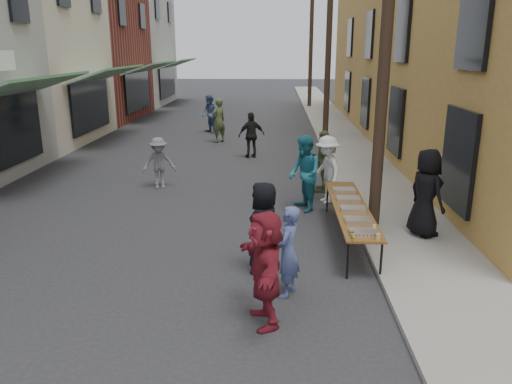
# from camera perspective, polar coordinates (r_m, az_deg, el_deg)

# --- Properties ---
(ground) EXTENTS (120.00, 120.00, 0.00)m
(ground) POSITION_cam_1_polar(r_m,az_deg,el_deg) (8.99, -11.37, -10.20)
(ground) COLOR #28282B
(ground) RESTS_ON ground
(sidewalk) EXTENTS (2.20, 60.00, 0.10)m
(sidewalk) POSITION_cam_1_polar(r_m,az_deg,el_deg) (23.33, 9.62, 6.30)
(sidewalk) COLOR gray
(sidewalk) RESTS_ON ground
(storefront_row) EXTENTS (8.00, 37.00, 9.00)m
(storefront_row) POSITION_cam_1_polar(r_m,az_deg,el_deg) (25.78, -26.50, 14.92)
(storefront_row) COLOR maroon
(storefront_row) RESTS_ON ground
(building_ochre) EXTENTS (10.00, 28.00, 10.00)m
(building_ochre) POSITION_cam_1_polar(r_m,az_deg,el_deg) (23.63, 26.08, 17.14)
(building_ochre) COLOR #A8833C
(building_ochre) RESTS_ON ground
(utility_pole_near) EXTENTS (0.26, 0.26, 9.00)m
(utility_pole_near) POSITION_cam_1_polar(r_m,az_deg,el_deg) (11.06, 14.79, 18.53)
(utility_pole_near) COLOR #2D2116
(utility_pole_near) RESTS_ON ground
(utility_pole_mid) EXTENTS (0.26, 0.26, 9.00)m
(utility_pole_mid) POSITION_cam_1_polar(r_m,az_deg,el_deg) (22.93, 8.34, 17.36)
(utility_pole_mid) COLOR #2D2116
(utility_pole_mid) RESTS_ON ground
(utility_pole_far) EXTENTS (0.26, 0.26, 9.00)m
(utility_pole_far) POSITION_cam_1_polar(r_m,az_deg,el_deg) (34.89, 6.32, 16.95)
(utility_pole_far) COLOR #2D2116
(utility_pole_far) RESTS_ON ground
(serving_table) EXTENTS (0.70, 4.00, 0.75)m
(serving_table) POSITION_cam_1_polar(r_m,az_deg,el_deg) (10.65, 10.74, -1.82)
(serving_table) COLOR brown
(serving_table) RESTS_ON ground
(catering_tray_sausage) EXTENTS (0.50, 0.33, 0.08)m
(catering_tray_sausage) POSITION_cam_1_polar(r_m,az_deg,el_deg) (9.08, 12.21, -4.55)
(catering_tray_sausage) COLOR maroon
(catering_tray_sausage) RESTS_ON serving_table
(catering_tray_foil_b) EXTENTS (0.50, 0.33, 0.08)m
(catering_tray_foil_b) POSITION_cam_1_polar(r_m,az_deg,el_deg) (9.69, 11.59, -3.20)
(catering_tray_foil_b) COLOR #B2B2B7
(catering_tray_foil_b) RESTS_ON serving_table
(catering_tray_buns) EXTENTS (0.50, 0.33, 0.08)m
(catering_tray_buns) POSITION_cam_1_polar(r_m,az_deg,el_deg) (10.34, 11.00, -1.92)
(catering_tray_buns) COLOR tan
(catering_tray_buns) RESTS_ON serving_table
(catering_tray_foil_d) EXTENTS (0.50, 0.33, 0.08)m
(catering_tray_foil_d) POSITION_cam_1_polar(r_m,az_deg,el_deg) (11.00, 10.48, -0.79)
(catering_tray_foil_d) COLOR #B2B2B7
(catering_tray_foil_d) RESTS_ON serving_table
(catering_tray_buns_end) EXTENTS (0.50, 0.33, 0.08)m
(catering_tray_buns_end) POSITION_cam_1_polar(r_m,az_deg,el_deg) (11.67, 10.02, 0.21)
(catering_tray_buns_end) COLOR tan
(catering_tray_buns_end) RESTS_ON serving_table
(condiment_jar_a) EXTENTS (0.07, 0.07, 0.08)m
(condiment_jar_a) POSITION_cam_1_polar(r_m,az_deg,el_deg) (8.77, 11.11, -5.24)
(condiment_jar_a) COLOR #A57F26
(condiment_jar_a) RESTS_ON serving_table
(condiment_jar_b) EXTENTS (0.07, 0.07, 0.08)m
(condiment_jar_b) POSITION_cam_1_polar(r_m,az_deg,el_deg) (8.86, 11.02, -5.01)
(condiment_jar_b) COLOR #A57F26
(condiment_jar_b) RESTS_ON serving_table
(condiment_jar_c) EXTENTS (0.07, 0.07, 0.08)m
(condiment_jar_c) POSITION_cam_1_polar(r_m,az_deg,el_deg) (8.95, 10.92, -4.78)
(condiment_jar_c) COLOR #A57F26
(condiment_jar_c) RESTS_ON serving_table
(cup_stack) EXTENTS (0.08, 0.08, 0.12)m
(cup_stack) POSITION_cam_1_polar(r_m,az_deg,el_deg) (8.88, 13.76, -4.99)
(cup_stack) COLOR tan
(cup_stack) RESTS_ON serving_table
(guest_front_a) EXTENTS (0.66, 0.90, 1.69)m
(guest_front_a) POSITION_cam_1_polar(r_m,az_deg,el_deg) (8.97, 0.92, -4.09)
(guest_front_a) COLOR black
(guest_front_a) RESTS_ON ground
(guest_front_b) EXTENTS (0.53, 0.65, 1.54)m
(guest_front_b) POSITION_cam_1_polar(r_m,az_deg,el_deg) (8.14, 3.67, -6.82)
(guest_front_b) COLOR #49568D
(guest_front_b) RESTS_ON ground
(guest_front_c) EXTENTS (0.97, 1.10, 1.90)m
(guest_front_c) POSITION_cam_1_polar(r_m,az_deg,el_deg) (12.41, 5.54, 2.10)
(guest_front_c) COLOR teal
(guest_front_c) RESTS_ON ground
(guest_front_d) EXTENTS (1.01, 1.30, 1.77)m
(guest_front_d) POSITION_cam_1_polar(r_m,az_deg,el_deg) (13.16, 8.12, 2.54)
(guest_front_d) COLOR white
(guest_front_d) RESTS_ON ground
(guest_front_e) EXTENTS (0.64, 1.10, 1.76)m
(guest_front_e) POSITION_cam_1_polar(r_m,az_deg,el_deg) (14.16, 7.72, 3.49)
(guest_front_e) COLOR #596239
(guest_front_e) RESTS_ON ground
(guest_queue_back) EXTENTS (0.87, 1.70, 1.75)m
(guest_queue_back) POSITION_cam_1_polar(r_m,az_deg,el_deg) (7.30, 1.05, -8.71)
(guest_queue_back) COLOR maroon
(guest_queue_back) RESTS_ON ground
(server) EXTENTS (0.92, 1.07, 1.86)m
(server) POSITION_cam_1_polar(r_m,az_deg,el_deg) (11.01, 18.87, -0.08)
(server) COLOR black
(server) RESTS_ON sidewalk
(passerby_left) EXTENTS (1.08, 0.81, 1.48)m
(passerby_left) POSITION_cam_1_polar(r_m,az_deg,el_deg) (14.74, -11.03, 3.29)
(passerby_left) COLOR slate
(passerby_left) RESTS_ON ground
(passerby_mid) EXTENTS (1.07, 0.72, 1.69)m
(passerby_mid) POSITION_cam_1_polar(r_m,az_deg,el_deg) (18.54, -0.51, 6.51)
(passerby_mid) COLOR black
(passerby_mid) RESTS_ON ground
(passerby_right) EXTENTS (0.81, 0.81, 1.89)m
(passerby_right) POSITION_cam_1_polar(r_m,az_deg,el_deg) (21.71, -4.29, 8.15)
(passerby_right) COLOR #485732
(passerby_right) RESTS_ON ground
(passerby_far) EXTENTS (1.08, 1.11, 1.81)m
(passerby_far) POSITION_cam_1_polar(r_m,az_deg,el_deg) (24.23, -5.31, 8.86)
(passerby_far) COLOR #455A87
(passerby_far) RESTS_ON ground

